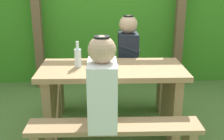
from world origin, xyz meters
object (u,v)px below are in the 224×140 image
(person_black_coat, at_px, (128,49))
(drinking_glass, at_px, (110,64))
(picnic_table, at_px, (112,90))
(person_white_shirt, at_px, (102,86))
(bottle_left, at_px, (96,56))
(cell_phone, at_px, (113,64))
(bottle_right, at_px, (78,57))
(bench_near, at_px, (114,139))
(bench_far, at_px, (111,86))

(person_black_coat, xyz_separation_m, drinking_glass, (-0.22, -0.63, 0.01))
(picnic_table, height_order, person_white_shirt, person_white_shirt)
(picnic_table, xyz_separation_m, person_black_coat, (0.20, 0.58, 0.28))
(bottle_left, bearing_deg, picnic_table, -25.47)
(person_white_shirt, height_order, person_black_coat, same)
(person_white_shirt, xyz_separation_m, cell_phone, (0.11, 0.67, -0.03))
(bottle_right, height_order, cell_phone, bottle_right)
(picnic_table, height_order, bench_near, picnic_table)
(bottle_left, relative_size, bottle_right, 0.90)
(person_white_shirt, bearing_deg, bench_near, -2.08)
(picnic_table, relative_size, bottle_left, 6.17)
(drinking_glass, relative_size, bottle_right, 0.34)
(bottle_left, height_order, bottle_right, bottle_right)
(drinking_glass, height_order, bottle_left, bottle_left)
(picnic_table, xyz_separation_m, bottle_left, (-0.16, 0.07, 0.34))
(picnic_table, relative_size, drinking_glass, 16.28)
(bench_near, distance_m, bottle_right, 0.87)
(bench_far, xyz_separation_m, bottle_right, (-0.33, -0.56, 0.53))
(bench_far, height_order, bottle_right, bottle_right)
(bottle_left, distance_m, bottle_right, 0.18)
(picnic_table, bearing_deg, bench_near, -90.00)
(picnic_table, relative_size, bench_near, 1.00)
(person_white_shirt, distance_m, bottle_right, 0.65)
(person_white_shirt, bearing_deg, cell_phone, 80.87)
(bottle_left, bearing_deg, person_black_coat, 54.91)
(person_black_coat, distance_m, bottle_left, 0.62)
(drinking_glass, bearing_deg, picnic_table, 69.66)
(bench_near, bearing_deg, person_white_shirt, 177.92)
(picnic_table, relative_size, bottle_right, 5.57)
(bench_near, relative_size, bottle_left, 6.17)
(drinking_glass, relative_size, bottle_left, 0.38)
(picnic_table, height_order, bench_far, picnic_table)
(drinking_glass, bearing_deg, bottle_left, 138.35)
(person_black_coat, distance_m, cell_phone, 0.52)
(picnic_table, height_order, drinking_glass, drinking_glass)
(bench_near, height_order, bottle_right, bottle_right)
(person_white_shirt, relative_size, drinking_glass, 8.36)
(bottle_left, distance_m, cell_phone, 0.19)
(person_black_coat, bearing_deg, bench_near, -99.81)
(picnic_table, height_order, cell_phone, cell_phone)
(drinking_glass, xyz_separation_m, bottle_left, (-0.14, 0.12, 0.05))
(bench_far, bearing_deg, person_white_shirt, -94.47)
(person_black_coat, relative_size, bottle_left, 3.17)
(picnic_table, xyz_separation_m, drinking_glass, (-0.02, -0.05, 0.29))
(drinking_glass, distance_m, cell_phone, 0.15)
(drinking_glass, height_order, bottle_right, bottle_right)
(bench_near, distance_m, bench_far, 1.17)
(bench_far, distance_m, person_black_coat, 0.51)
(bottle_left, bearing_deg, bottle_right, -162.94)
(person_white_shirt, distance_m, cell_phone, 0.68)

